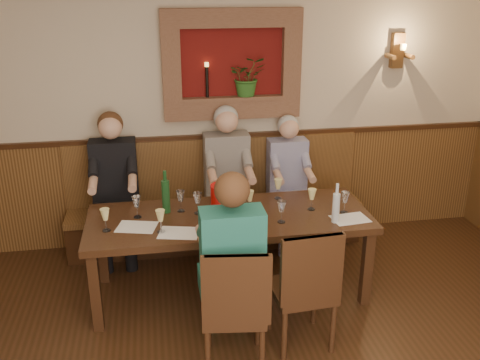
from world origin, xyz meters
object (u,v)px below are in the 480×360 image
object	(u,v)px
wine_bottle_green_a	(240,200)
water_bottle	(336,207)
chair_near_right	(301,310)
bench	(216,215)
person_bench_right	(288,193)
spittoon_bucket	(225,200)
wine_bottle_green_b	(166,196)
person_bench_mid	(228,192)
person_chair_front	(230,279)
dining_table	(229,224)
person_bench_left	(116,200)
chair_near_left	(234,330)

from	to	relation	value
wine_bottle_green_a	water_bottle	world-z (taller)	wine_bottle_green_a
chair_near_right	water_bottle	world-z (taller)	water_bottle
bench	person_bench_right	distance (m)	0.78
chair_near_right	spittoon_bucket	xyz separation A→B (m)	(-0.47, 0.81, 0.59)
chair_near_right	wine_bottle_green_b	world-z (taller)	wine_bottle_green_b
chair_near_right	person_bench_right	xyz separation A→B (m)	(0.31, 1.63, 0.27)
chair_near_right	wine_bottle_green_b	bearing A→B (deg)	130.85
person_bench_mid	spittoon_bucket	bearing A→B (deg)	-100.19
wine_bottle_green_a	wine_bottle_green_b	bearing A→B (deg)	160.50
person_bench_mid	person_chair_front	xyz separation A→B (m)	(-0.22, -1.61, -0.01)
chair_near_right	person_bench_mid	xyz separation A→B (m)	(-0.32, 1.63, 0.33)
dining_table	person_bench_mid	xyz separation A→B (m)	(0.11, 0.84, -0.06)
person_bench_mid	person_bench_right	bearing A→B (deg)	0.35
dining_table	person_bench_left	world-z (taller)	person_bench_left
person_bench_left	person_bench_mid	bearing A→B (deg)	-0.02
person_bench_right	water_bottle	size ratio (longest dim) A/B	4.01
chair_near_left	person_bench_right	distance (m)	2.00
person_chair_front	wine_bottle_green_a	distance (m)	0.81
person_bench_mid	person_chair_front	bearing A→B (deg)	-97.82
spittoon_bucket	wine_bottle_green_a	xyz separation A→B (m)	(0.12, -0.07, 0.02)
chair_near_right	person_bench_left	world-z (taller)	person_bench_left
person_bench_left	person_bench_right	world-z (taller)	person_bench_left
person_bench_left	water_bottle	bearing A→B (deg)	-30.96
wine_bottle_green_b	bench	bearing A→B (deg)	56.03
spittoon_bucket	person_chair_front	bearing A→B (deg)	-95.37
person_chair_front	wine_bottle_green_b	bearing A→B (deg)	113.76
person_bench_right	spittoon_bucket	xyz separation A→B (m)	(-0.77, -0.82, 0.32)
spittoon_bucket	wine_bottle_green_a	bearing A→B (deg)	-31.37
wine_bottle_green_a	water_bottle	distance (m)	0.80
bench	chair_near_left	bearing A→B (deg)	-93.40
wine_bottle_green_b	wine_bottle_green_a	bearing A→B (deg)	-19.50
bench	wine_bottle_green_a	distance (m)	1.15
dining_table	person_bench_left	xyz separation A→B (m)	(-0.99, 0.84, -0.06)
person_chair_front	chair_near_left	bearing A→B (deg)	-90.85
bench	water_bottle	world-z (taller)	bench
person_bench_left	wine_bottle_green_a	bearing A→B (deg)	-39.49
bench	person_bench_left	bearing A→B (deg)	-173.85
dining_table	wine_bottle_green_a	bearing A→B (deg)	-31.49
person_bench_left	dining_table	bearing A→B (deg)	-40.07
chair_near_left	spittoon_bucket	distance (m)	1.14
person_bench_left	person_chair_front	bearing A→B (deg)	-61.27
bench	spittoon_bucket	size ratio (longest dim) A/B	11.03
person_bench_mid	spittoon_bucket	distance (m)	0.87
chair_near_right	wine_bottle_green_a	bearing A→B (deg)	111.18
bench	person_bench_mid	xyz separation A→B (m)	(0.11, -0.11, 0.29)
person_bench_right	wine_bottle_green_b	bearing A→B (deg)	-151.89
bench	water_bottle	xyz separation A→B (m)	(0.85, -1.21, 0.56)
water_bottle	chair_near_left	bearing A→B (deg)	-144.57
person_chair_front	wine_bottle_green_a	bearing A→B (deg)	75.35
bench	chair_near_right	size ratio (longest dim) A/B	3.00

